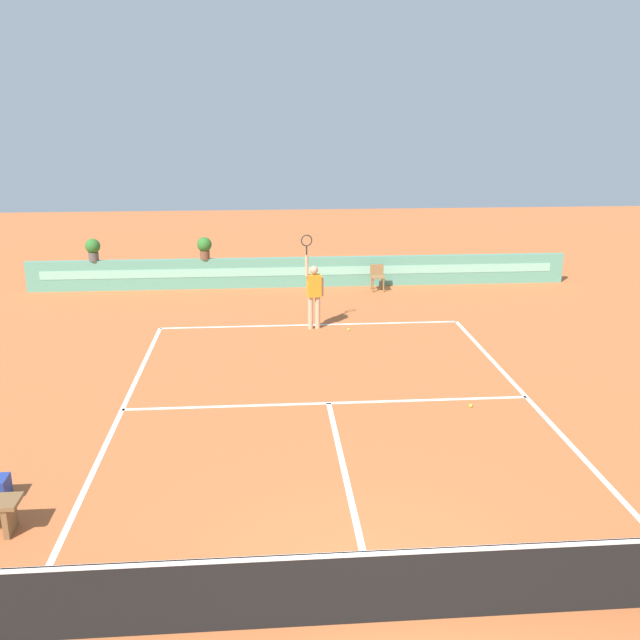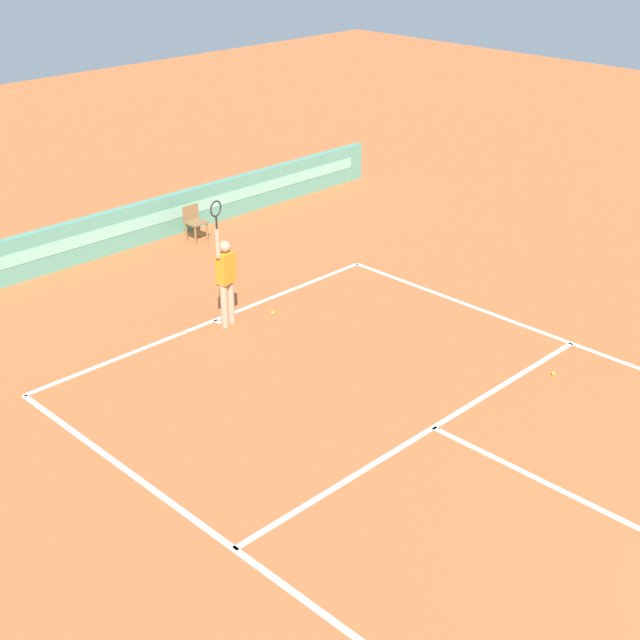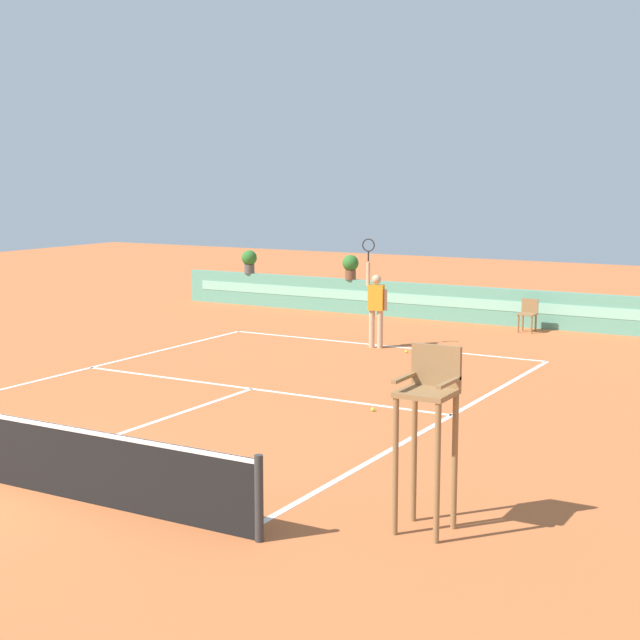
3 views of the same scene
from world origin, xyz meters
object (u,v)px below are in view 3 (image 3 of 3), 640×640
Objects in this scene: ball_kid_chair at (528,313)px; tennis_player at (376,304)px; tennis_ball_near_baseline at (373,409)px; umpire_chair at (428,417)px; tennis_ball_mid_court at (406,352)px; potted_plant_far_left at (249,260)px; potted_plant_left at (350,265)px.

ball_kid_chair is 0.33× the size of tennis_player.
tennis_player reaches higher than tennis_ball_near_baseline.
tennis_player is at bearing 119.48° from umpire_chair.
ball_kid_chair is 4.63m from tennis_ball_mid_court.
potted_plant_far_left is (-9.25, 0.73, 0.93)m from ball_kid_chair.
tennis_player is at bearing -35.17° from potted_plant_far_left.
tennis_ball_near_baseline is at bearing -60.02° from potted_plant_left.
ball_kid_chair is at bearing 103.40° from umpire_chair.
tennis_player is (-2.39, -4.10, 0.57)m from ball_kid_chair.
potted_plant_left is (-4.18, 5.10, 1.38)m from tennis_ball_mid_court.
potted_plant_far_left reaches higher than ball_kid_chair.
potted_plant_far_left is at bearing 129.97° from umpire_chair.
tennis_ball_near_baseline is at bearing 123.11° from umpire_chair.
tennis_ball_near_baseline is 0.09× the size of potted_plant_left.
ball_kid_chair is 1.17× the size of potted_plant_far_left.
tennis_player is at bearing -120.19° from ball_kid_chair.
ball_kid_chair is (-3.43, 14.39, -0.86)m from umpire_chair.
tennis_player reaches higher than ball_kid_chair.
potted_plant_far_left is at bearing 175.47° from ball_kid_chair.
tennis_ball_near_baseline is at bearing -87.89° from ball_kid_chair.
umpire_chair is at bearing -60.52° from tennis_player.
umpire_chair is 31.47× the size of tennis_ball_mid_court.
tennis_player is 38.01× the size of tennis_ball_near_baseline.
potted_plant_left is at bearing 0.00° from potted_plant_far_left.
tennis_player is (-5.82, 10.29, -0.29)m from umpire_chair.
umpire_chair is at bearing -59.02° from potted_plant_left.
potted_plant_far_left and potted_plant_left have the same top height.
umpire_chair reaches higher than potted_plant_far_left.
umpire_chair reaches higher than ball_kid_chair.
ball_kid_chair is 4.78m from tennis_player.
potted_plant_far_left is at bearing 132.68° from tennis_ball_near_baseline.
tennis_player is 3.57× the size of potted_plant_left.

